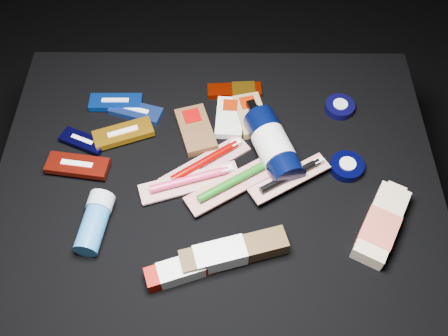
{
  "coord_description": "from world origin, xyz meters",
  "views": [
    {
      "loc": [
        0.02,
        -0.6,
        1.33
      ],
      "look_at": [
        0.01,
        0.01,
        0.42
      ],
      "focal_mm": 40.0,
      "sensor_mm": 36.0,
      "label": 1
    }
  ],
  "objects_px": {
    "toothpaste_carton_red": "(189,268)",
    "bodywash_bottle": "(381,226)",
    "lotion_bottle": "(273,146)",
    "deodorant_stick": "(95,222)"
  },
  "relations": [
    {
      "from": "lotion_bottle",
      "to": "bodywash_bottle",
      "type": "height_order",
      "value": "lotion_bottle"
    },
    {
      "from": "lotion_bottle",
      "to": "toothpaste_carton_red",
      "type": "xyz_separation_m",
      "value": [
        -0.18,
        -0.28,
        -0.02
      ]
    },
    {
      "from": "toothpaste_carton_red",
      "to": "bodywash_bottle",
      "type": "bearing_deg",
      "value": -5.12
    },
    {
      "from": "lotion_bottle",
      "to": "toothpaste_carton_red",
      "type": "relative_size",
      "value": 1.25
    },
    {
      "from": "lotion_bottle",
      "to": "deodorant_stick",
      "type": "height_order",
      "value": "lotion_bottle"
    },
    {
      "from": "lotion_bottle",
      "to": "toothpaste_carton_red",
      "type": "height_order",
      "value": "lotion_bottle"
    },
    {
      "from": "lotion_bottle",
      "to": "bodywash_bottle",
      "type": "relative_size",
      "value": 1.23
    },
    {
      "from": "lotion_bottle",
      "to": "deodorant_stick",
      "type": "xyz_separation_m",
      "value": [
        -0.37,
        -0.18,
        -0.01
      ]
    },
    {
      "from": "lotion_bottle",
      "to": "toothpaste_carton_red",
      "type": "distance_m",
      "value": 0.33
    },
    {
      "from": "lotion_bottle",
      "to": "deodorant_stick",
      "type": "bearing_deg",
      "value": -173.62
    }
  ]
}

